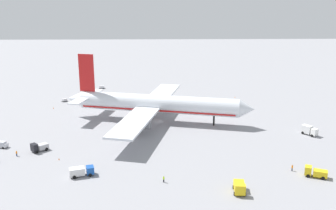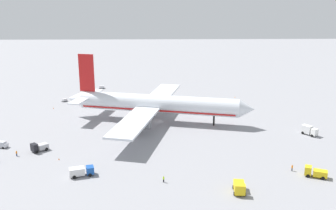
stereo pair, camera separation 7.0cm
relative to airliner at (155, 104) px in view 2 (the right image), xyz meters
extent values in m
plane|color=gray|center=(1.27, -0.28, -6.76)|extent=(600.00, 600.00, 0.00)
cylinder|color=silver|center=(1.27, -0.28, 0.17)|extent=(59.48, 20.80, 6.59)
cone|color=silver|center=(32.78, -8.12, 0.17)|extent=(6.68, 7.54, 6.46)
cone|color=silver|center=(-30.87, 7.72, 0.17)|extent=(7.91, 7.67, 6.26)
cube|color=red|center=(-25.73, 6.44, 10.62)|extent=(5.94, 1.93, 14.30)
cube|color=silver|center=(-24.66, 12.81, 1.49)|extent=(6.90, 11.64, 0.36)
cube|color=silver|center=(-27.77, 0.31, 1.49)|extent=(6.90, 11.64, 0.36)
cube|color=silver|center=(3.13, 19.52, -0.82)|extent=(16.64, 33.93, 0.70)
cylinder|color=slate|center=(2.91, 14.51, -2.79)|extent=(6.30, 4.53, 3.25)
cube|color=silver|center=(-6.37, -18.64, -0.82)|extent=(16.64, 33.93, 0.70)
cylinder|color=slate|center=(-4.21, -14.11, -2.91)|extent=(6.42, 4.76, 3.48)
cylinder|color=black|center=(21.54, -5.32, -4.94)|extent=(0.70, 0.70, 3.63)
cylinder|color=black|center=(-0.34, 5.58, -4.94)|extent=(0.70, 0.70, 3.63)
cylinder|color=black|center=(-2.90, -4.70, -4.94)|extent=(0.70, 0.70, 3.63)
cube|color=red|center=(1.27, -0.28, -1.64)|extent=(57.09, 19.91, 0.50)
cube|color=white|center=(53.49, -17.83, -5.18)|extent=(2.65, 2.54, 2.25)
cube|color=silver|center=(51.80, -15.42, -4.98)|extent=(3.65, 3.97, 2.65)
cube|color=black|center=(53.82, -18.30, -4.62)|extent=(1.48, 1.07, 0.99)
cylinder|color=black|center=(54.25, -17.09, -6.31)|extent=(0.76, 0.91, 0.90)
cylinder|color=black|center=(52.55, -18.29, -6.31)|extent=(0.76, 0.91, 0.90)
cylinder|color=black|center=(52.25, -14.24, -6.31)|extent=(0.76, 0.91, 0.90)
cylinder|color=black|center=(50.54, -15.44, -6.31)|extent=(0.76, 0.91, 0.90)
cube|color=black|center=(-35.79, -29.07, -5.16)|extent=(2.65, 2.69, 2.30)
cube|color=#B2B2B7|center=(-33.88, -27.27, -5.53)|extent=(3.78, 3.76, 1.57)
cube|color=black|center=(-36.16, -29.42, -4.58)|extent=(1.40, 1.47, 1.01)
cylinder|color=black|center=(-34.89, -29.81, -6.31)|extent=(0.86, 0.84, 0.90)
cylinder|color=black|center=(-36.48, -28.13, -6.31)|extent=(0.86, 0.84, 0.90)
cylinder|color=black|center=(-32.63, -27.68, -6.31)|extent=(0.86, 0.84, 0.90)
cylinder|color=black|center=(-34.22, -25.99, -6.31)|extent=(0.86, 0.84, 0.90)
cube|color=yellow|center=(40.16, -46.58, -5.19)|extent=(2.38, 2.65, 2.24)
cube|color=yellow|center=(42.91, -47.76, -5.52)|extent=(4.01, 3.35, 1.57)
cube|color=black|center=(39.62, -46.35, -4.63)|extent=(0.79, 1.71, 0.99)
cylinder|color=black|center=(39.88, -47.64, -6.31)|extent=(0.95, 0.63, 0.90)
cylinder|color=black|center=(40.74, -45.64, -6.31)|extent=(0.95, 0.63, 0.90)
cylinder|color=black|center=(43.14, -49.04, -6.31)|extent=(0.95, 0.63, 0.90)
cylinder|color=black|center=(44.00, -47.04, -6.31)|extent=(0.95, 0.63, 0.90)
cube|color=#194CA5|center=(-16.54, -44.42, -5.36)|extent=(2.45, 2.77, 1.89)
cube|color=silver|center=(-19.77, -45.36, -5.34)|extent=(4.36, 3.33, 1.93)
cube|color=black|center=(-15.92, -44.24, -4.89)|extent=(0.63, 1.91, 0.83)
cylinder|color=black|center=(-17.05, -43.35, -6.31)|extent=(0.95, 0.54, 0.90)
cylinder|color=black|center=(-16.40, -45.60, -6.31)|extent=(0.95, 0.54, 0.90)
cylinder|color=black|center=(-20.87, -44.46, -6.31)|extent=(0.95, 0.54, 0.90)
cylinder|color=black|center=(-20.22, -46.71, -6.31)|extent=(0.95, 0.54, 0.90)
cube|color=yellow|center=(20.29, -56.48, -5.11)|extent=(2.64, 1.77, 2.39)
cube|color=yellow|center=(20.59, -53.80, -5.41)|extent=(2.82, 3.36, 1.80)
cube|color=black|center=(20.23, -57.00, -4.52)|extent=(2.08, 0.32, 1.05)
cylinder|color=black|center=(21.54, -56.47, -6.31)|extent=(0.40, 0.93, 0.90)
cylinder|color=black|center=(19.07, -56.19, -6.31)|extent=(0.40, 0.93, 0.90)
cylinder|color=black|center=(21.90, -53.29, -6.31)|extent=(0.40, 0.93, 0.90)
cylinder|color=black|center=(19.43, -53.01, -6.31)|extent=(0.40, 0.93, 0.90)
cube|color=silver|center=(-47.67, -24.71, -5.89)|extent=(4.97, 2.99, 1.10)
cube|color=silver|center=(-47.45, -24.77, -5.06)|extent=(3.31, 2.38, 0.55)
cylinder|color=black|center=(-46.43, -26.00, -6.44)|extent=(0.68, 0.38, 0.64)
cylinder|color=black|center=(-45.95, -24.21, -6.44)|extent=(0.68, 0.38, 0.64)
cube|color=#595B60|center=(-27.64, 54.53, -6.48)|extent=(2.89, 1.56, 0.15)
cylinder|color=#333338|center=(-25.94, 54.63, -6.48)|extent=(0.60, 0.11, 0.08)
cube|color=silver|center=(-27.64, 54.53, -5.87)|extent=(2.43, 1.39, 1.08)
cylinder|color=black|center=(-26.62, 55.29, -6.56)|extent=(0.41, 0.14, 0.40)
cylinder|color=black|center=(-26.54, 53.89, -6.56)|extent=(0.41, 0.14, 0.40)
cylinder|color=black|center=(-28.75, 55.17, -6.56)|extent=(0.41, 0.14, 0.40)
cylinder|color=black|center=(-28.67, 53.77, -6.56)|extent=(0.41, 0.14, 0.40)
cube|color=#595B60|center=(-40.70, 29.36, -6.48)|extent=(2.62, 2.57, 0.15)
cylinder|color=#333338|center=(-41.76, 28.39, -6.48)|extent=(0.50, 0.46, 0.08)
cube|color=silver|center=(-40.70, 29.36, -5.93)|extent=(2.26, 2.22, 0.96)
cylinder|color=black|center=(-40.86, 28.26, -6.56)|extent=(0.38, 0.36, 0.40)
cylinder|color=black|center=(-41.81, 29.30, -6.56)|extent=(0.38, 0.36, 0.40)
cylinder|color=black|center=(-39.59, 29.43, -6.56)|extent=(0.38, 0.36, 0.40)
cylinder|color=black|center=(-40.53, 30.46, -6.56)|extent=(0.38, 0.36, 0.40)
cylinder|color=#3F3F47|center=(37.07, -43.61, -6.32)|extent=(0.35, 0.35, 0.88)
cylinder|color=orange|center=(37.07, -43.61, -5.55)|extent=(0.44, 0.44, 0.66)
sphere|color=tan|center=(37.07, -43.61, -5.10)|extent=(0.24, 0.24, 0.24)
cylinder|color=black|center=(2.61, -49.18, -6.35)|extent=(0.40, 0.40, 0.83)
cylinder|color=#B2F219|center=(2.61, -49.18, -5.62)|extent=(0.51, 0.51, 0.62)
sphere|color=#8C6647|center=(2.61, -49.18, -5.20)|extent=(0.22, 0.22, 0.22)
cylinder|color=navy|center=(-40.18, -31.69, -6.33)|extent=(0.42, 0.42, 0.85)
cylinder|color=orange|center=(-40.18, -31.69, -5.59)|extent=(0.53, 0.53, 0.64)
sphere|color=tan|center=(-40.18, -31.69, -5.16)|extent=(0.23, 0.23, 0.23)
cone|color=orange|center=(-27.15, -34.71, -6.48)|extent=(0.36, 0.36, 0.55)
cone|color=orange|center=(-42.70, 18.07, -6.48)|extent=(0.36, 0.36, 0.55)
cone|color=orange|center=(37.18, 34.05, -6.48)|extent=(0.36, 0.36, 0.55)
cone|color=orange|center=(-22.75, 43.41, -6.48)|extent=(0.36, 0.36, 0.55)
camera|label=1|loc=(1.36, -134.99, 37.61)|focal=40.30mm
camera|label=2|loc=(1.43, -134.99, 37.61)|focal=40.30mm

